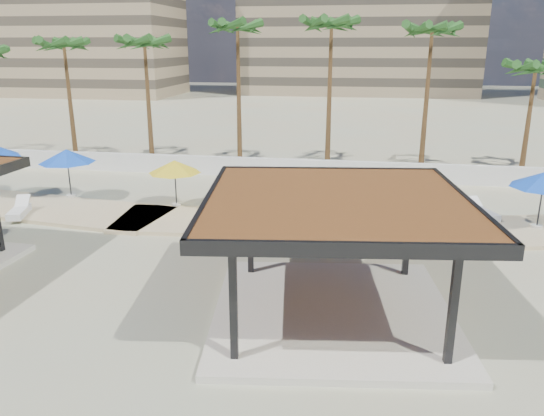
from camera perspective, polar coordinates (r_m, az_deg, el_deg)
The scene contains 18 objects.
ground at distance 18.45m, azimuth -7.35°, elevation -8.49°, with size 200.00×200.00×0.00m, color tan.
promenade at distance 25.02m, azimuth 2.05°, elevation -1.23°, with size 44.45×7.97×0.24m.
boundary_wall at distance 33.10m, azimuth 0.50°, elevation 4.33°, with size 56.00×0.30×1.20m, color silver.
building_mid at distance 94.11m, azimuth 9.41°, elevation 20.79°, with size 38.00×16.00×30.40m.
pavilion_central at distance 15.72m, azimuth 6.79°, elevation -4.11°, with size 8.39×8.39×3.81m.
umbrella_b at distance 26.71m, azimuth -10.44°, elevation 4.38°, with size 3.04×3.04×2.32m.
umbrella_c at distance 23.24m, azimuth 12.99°, elevation 2.57°, with size 2.89×2.89×2.43m.
umbrella_d at distance 25.74m, azimuth 27.22°, elevation 2.70°, with size 2.87×2.87×2.53m.
umbrella_f at distance 29.77m, azimuth -21.21°, elevation 5.23°, with size 3.55×3.55×2.56m.
lounger_a at distance 27.93m, azimuth -25.55°, elevation -0.32°, with size 1.23×2.10×0.76m.
lounger_b at distance 24.63m, azimuth 2.55°, elevation -0.76°, with size 1.04×2.21×0.80m.
lounger_c at distance 26.91m, azimuth 21.69°, elevation -0.47°, with size 1.35×2.06×0.75m.
palm_b at distance 39.96m, azimuth -21.45°, elevation 15.63°, with size 3.00×3.00×8.80m.
palm_c at distance 36.76m, azimuth -13.53°, elevation 16.45°, with size 3.00×3.00×8.93m.
palm_d at distance 35.70m, azimuth -3.72°, elevation 18.30°, with size 3.00×3.00×9.88m.
palm_e at distance 34.36m, azimuth 6.41°, elevation 18.45°, with size 3.00×3.00×9.99m.
palm_f at distance 34.72m, azimuth 16.81°, elevation 17.31°, with size 3.00×3.00×9.64m.
palm_g at distance 35.56m, azimuth 26.47°, elevation 12.98°, with size 3.00×3.00×7.49m.
Camera 1 is at (5.00, -15.89, 7.94)m, focal length 35.00 mm.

